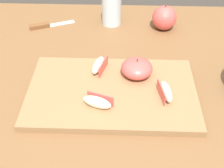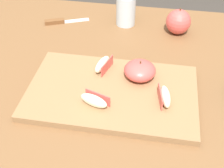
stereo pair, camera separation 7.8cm
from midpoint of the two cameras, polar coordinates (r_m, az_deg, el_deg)
The scene contains 9 objects.
dining_table at distance 0.93m, azimuth -3.94°, elevation -4.37°, with size 1.18×0.91×0.77m.
cutting_board at distance 0.80m, azimuth -2.79°, elevation -1.71°, with size 0.44×0.27×0.02m.
apple_half_skin_up at distance 0.83m, azimuth 2.04°, elevation 3.08°, with size 0.09×0.09×0.05m.
apple_wedge_near_knife at distance 0.77m, azimuth 7.28°, elevation -1.55°, with size 0.04×0.08×0.03m.
apple_wedge_back at distance 0.74m, azimuth -5.85°, elevation -3.53°, with size 0.08×0.05×0.03m.
apple_wedge_right at distance 0.85m, azimuth -5.18°, elevation 3.43°, with size 0.05×0.08×0.03m.
paring_knife at distance 1.12m, azimuth -14.82°, elevation 10.56°, with size 0.16×0.08×0.01m.
whole_apple_pink_lady at distance 1.07m, azimuth 7.77°, elevation 12.22°, with size 0.08×0.08×0.09m.
drinking_glass_water at distance 1.09m, azimuth -2.21°, elevation 13.76°, with size 0.07×0.07×0.10m.
Camera 1 is at (0.05, -0.65, 1.32)m, focal length 48.37 mm.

